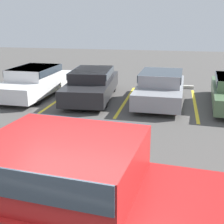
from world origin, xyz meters
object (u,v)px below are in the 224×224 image
at_px(parked_sedan_b, 92,83).
at_px(wheel_stop_curb, 175,86).
at_px(parked_sedan_c, 161,86).
at_px(parked_sedan_a, 35,80).
at_px(pickup_truck, 84,205).

distance_m(parked_sedan_b, wheel_stop_curb, 4.48).
bearing_deg(parked_sedan_c, parked_sedan_a, -89.36).
distance_m(pickup_truck, parked_sedan_c, 8.92).
bearing_deg(wheel_stop_curb, parked_sedan_b, -141.30).
relative_size(parked_sedan_c, wheel_stop_curb, 2.46).
height_order(pickup_truck, parked_sedan_c, pickup_truck).
distance_m(pickup_truck, parked_sedan_a, 10.27).
distance_m(parked_sedan_a, parked_sedan_c, 5.50).
bearing_deg(wheel_stop_curb, parked_sedan_c, -100.93).
xyz_separation_m(parked_sedan_a, wheel_stop_curb, (6.07, 2.82, -0.60)).
bearing_deg(parked_sedan_a, pickup_truck, 30.37).
relative_size(parked_sedan_a, wheel_stop_curb, 2.63).
xyz_separation_m(pickup_truck, parked_sedan_a, (-4.96, 8.99, -0.23)).
relative_size(pickup_truck, parked_sedan_c, 1.34).
xyz_separation_m(pickup_truck, parked_sedan_c, (0.54, 8.90, -0.23)).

